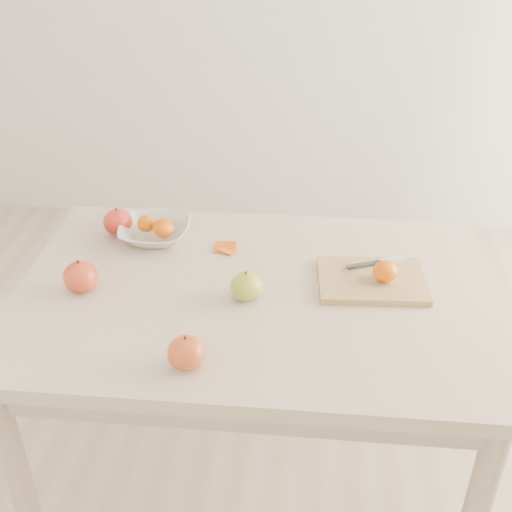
{
  "coord_description": "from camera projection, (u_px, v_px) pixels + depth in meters",
  "views": [
    {
      "loc": [
        0.13,
        -1.31,
        1.68
      ],
      "look_at": [
        0.0,
        0.05,
        0.82
      ],
      "focal_mm": 45.0,
      "sensor_mm": 36.0,
      "label": 1
    }
  ],
  "objects": [
    {
      "name": "ground",
      "position": [
        254.0,
        486.0,
        2.0
      ],
      "size": [
        3.5,
        3.5,
        0.0
      ],
      "primitive_type": "plane",
      "color": "#C6B293",
      "rests_on": "ground"
    },
    {
      "name": "orange_peel_a",
      "position": [
        225.0,
        249.0,
        1.77
      ],
      "size": [
        0.06,
        0.05,
        0.01
      ],
      "primitive_type": "cube",
      "rotation": [
        0.21,
        0.0,
        0.06
      ],
      "color": "#CA4E0E",
      "rests_on": "table"
    },
    {
      "name": "fruit_bowl",
      "position": [
        155.0,
        232.0,
        1.81
      ],
      "size": [
        0.2,
        0.2,
        0.05
      ],
      "primitive_type": "imported",
      "color": "silver",
      "rests_on": "table"
    },
    {
      "name": "apple_red_a",
      "position": [
        118.0,
        222.0,
        1.83
      ],
      "size": [
        0.08,
        0.08,
        0.07
      ],
      "primitive_type": "ellipsoid",
      "color": "#A40813",
      "rests_on": "table"
    },
    {
      "name": "orange_peel_b",
      "position": [
        228.0,
        251.0,
        1.76
      ],
      "size": [
        0.06,
        0.05,
        0.01
      ],
      "primitive_type": "cube",
      "rotation": [
        -0.14,
        0.0,
        -0.59
      ],
      "color": "#D85B0F",
      "rests_on": "table"
    },
    {
      "name": "paring_knife",
      "position": [
        389.0,
        261.0,
        1.67
      ],
      "size": [
        0.17,
        0.07,
        0.01
      ],
      "color": "silver",
      "rests_on": "cutting_board"
    },
    {
      "name": "apple_green",
      "position": [
        246.0,
        286.0,
        1.56
      ],
      "size": [
        0.08,
        0.08,
        0.07
      ],
      "primitive_type": "ellipsoid",
      "color": "olive",
      "rests_on": "table"
    },
    {
      "name": "board_tangerine",
      "position": [
        385.0,
        271.0,
        1.6
      ],
      "size": [
        0.06,
        0.06,
        0.05
      ],
      "primitive_type": "ellipsoid",
      "color": "#D15207",
      "rests_on": "cutting_board"
    },
    {
      "name": "cutting_board",
      "position": [
        372.0,
        280.0,
        1.63
      ],
      "size": [
        0.28,
        0.21,
        0.02
      ],
      "primitive_type": "cube",
      "rotation": [
        0.0,
        0.0,
        0.06
      ],
      "color": "tan",
      "rests_on": "table"
    },
    {
      "name": "apple_red_d",
      "position": [
        81.0,
        276.0,
        1.59
      ],
      "size": [
        0.09,
        0.09,
        0.08
      ],
      "primitive_type": "ellipsoid",
      "color": "maroon",
      "rests_on": "table"
    },
    {
      "name": "bowl_tangerine_near",
      "position": [
        146.0,
        224.0,
        1.81
      ],
      "size": [
        0.05,
        0.05,
        0.05
      ],
      "primitive_type": "ellipsoid",
      "color": "#CE6307",
      "rests_on": "fruit_bowl"
    },
    {
      "name": "table",
      "position": [
        254.0,
        321.0,
        1.66
      ],
      "size": [
        1.2,
        0.8,
        0.75
      ],
      "color": "beige",
      "rests_on": "ground"
    },
    {
      "name": "apple_red_c",
      "position": [
        186.0,
        353.0,
        1.35
      ],
      "size": [
        0.08,
        0.08,
        0.07
      ],
      "primitive_type": "ellipsoid",
      "color": "maroon",
      "rests_on": "table"
    },
    {
      "name": "bowl_tangerine_far",
      "position": [
        163.0,
        228.0,
        1.78
      ],
      "size": [
        0.06,
        0.06,
        0.05
      ],
      "primitive_type": "ellipsoid",
      "color": "#DD6507",
      "rests_on": "fruit_bowl"
    }
  ]
}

